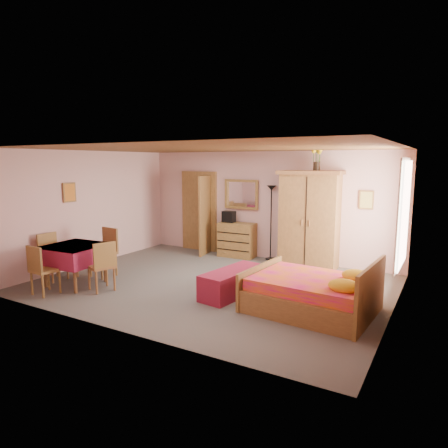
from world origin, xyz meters
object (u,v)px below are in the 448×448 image
Objects in this scene: bench at (233,282)px; wall_mirror at (241,194)px; sunflower_vase at (317,158)px; bed at (311,284)px; chair_north at (103,253)px; chair_west at (54,257)px; wardrobe at (309,220)px; chest_of_drawers at (237,240)px; stereo at (229,217)px; chair_east at (101,266)px; dining_table at (76,265)px; chair_south at (45,269)px; floor_lamp at (271,223)px.

wall_mirror is at bearing 114.74° from bench.
bed is at bearing -73.49° from sunflower_vase.
chair_west is at bearing 50.86° from chair_north.
wardrobe is 1.57× the size of bench.
stereo is (-0.24, 0.00, 0.57)m from chest_of_drawers.
bed is (2.74, -2.64, 0.02)m from chest_of_drawers.
wardrobe reaches higher than chair_north.
chest_of_drawers is 0.47× the size of bed.
wall_mirror is 0.64m from stereo.
chair_east reaches higher than bed.
bench is at bearing -59.53° from stereo.
dining_table is 0.65m from chair_south.
bed is (0.77, -2.60, -1.98)m from sunflower_vase.
wall_mirror is at bearing 138.23° from bed.
sunflower_vase is (1.96, -0.25, 0.87)m from wall_mirror.
chest_of_drawers is 0.66× the size of bench.
chair_north is at bearing 91.08° from chair_south.
wall_mirror is at bearing 72.60° from chair_south.
sunflower_vase is at bearing 44.59° from dining_table.
wall_mirror is 0.48× the size of bed.
wall_mirror is at bearing 175.03° from floor_lamp.
chair_south is (-1.41, -4.22, -0.54)m from stereo.
stereo is 4.48m from chair_south.
bed is at bearing -41.64° from stereo.
bed is 4.65m from chair_south.
wardrobe is at bearing -18.06° from chair_east.
wall_mirror is 1.94m from wardrobe.
wardrobe is (1.86, -0.28, -0.47)m from wall_mirror.
chair_west is (-0.65, -0.67, -0.03)m from chair_north.
chair_east is at bearing -106.76° from chest_of_drawers.
chair_east is (0.67, -0.67, -0.03)m from chair_north.
sunflower_vase reaches higher than floor_lamp.
stereo is at bearing 68.83° from dining_table.
chair_east is (-3.67, -0.93, 0.02)m from bed.
wardrobe is at bearing 45.17° from dining_table.
chest_of_drawers is 0.50× the size of floor_lamp.
chair_north is (-2.45, -3.03, -0.40)m from floor_lamp.
chair_east is (-0.93, -3.78, -1.09)m from wall_mirror.
chest_of_drawers is at bearing 175.21° from wardrobe.
bench is (1.29, -2.59, -0.20)m from chest_of_drawers.
stereo is (-0.24, -0.21, -0.56)m from wall_mirror.
dining_table is 1.14× the size of chair_east.
chair_south is (-3.61, -4.18, -1.97)m from sunflower_vase.
floor_lamp is 1.05m from wardrobe.
chest_of_drawers is at bearing -1.00° from stereo.
sunflower_vase is 0.56× the size of chair_east.
bench is (-1.44, 0.05, -0.21)m from bed.
wardrobe is 4.14× the size of sunflower_vase.
sunflower_vase is at bearing 15.03° from wardrobe.
stereo is at bearing 175.35° from wardrobe.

